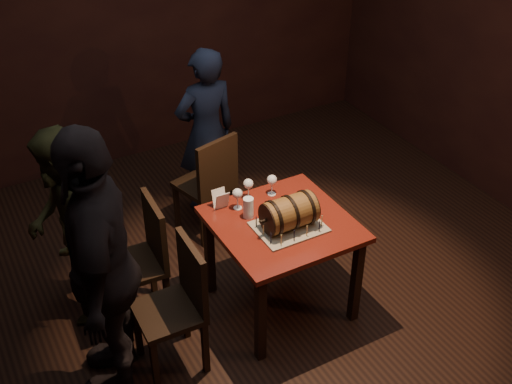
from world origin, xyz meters
TOP-DOWN VIEW (x-y plane):
  - room_shell at (0.00, 0.00)m, footprint 5.04×5.04m
  - pub_table at (0.07, -0.09)m, footprint 0.90×0.90m
  - cake_board at (0.07, -0.17)m, footprint 0.45×0.35m
  - barrel_cake at (0.07, -0.17)m, footprint 0.40×0.24m
  - birthday_candles at (0.07, -0.17)m, footprint 0.40×0.30m
  - wine_glass_left at (-0.12, 0.19)m, footprint 0.07×0.07m
  - wine_glass_mid at (0.00, 0.27)m, footprint 0.07×0.07m
  - wine_glass_right at (0.17, 0.23)m, footprint 0.07×0.07m
  - pint_of_ale at (-0.10, 0.07)m, footprint 0.07×0.07m
  - menu_card at (-0.22, 0.26)m, footprint 0.10×0.05m
  - chair_back at (0.01, 0.93)m, footprint 0.49×0.49m
  - chair_left_rear at (-0.80, 0.31)m, footprint 0.42×0.42m
  - chair_left_front at (-0.76, -0.22)m, footprint 0.41×0.41m
  - person_back at (0.16, 1.31)m, footprint 0.55×0.36m
  - person_left_rear at (-1.21, 0.57)m, footprint 0.71×0.82m
  - person_left_front at (-1.18, -0.15)m, footprint 0.81×1.16m

SIDE VIEW (x-z plane):
  - chair_back at x=0.01m, z-range 0.06..0.99m
  - chair_left_rear at x=-0.80m, z-range 0.06..0.99m
  - chair_left_front at x=-0.76m, z-range 0.06..0.99m
  - pub_table at x=0.07m, z-range 0.27..1.02m
  - person_left_rear at x=-1.21m, z-range 0.00..1.45m
  - person_back at x=0.16m, z-range 0.00..1.49m
  - cake_board at x=0.07m, z-range 0.75..0.76m
  - birthday_candles at x=0.07m, z-range 0.76..0.85m
  - menu_card at x=-0.22m, z-range 0.75..0.88m
  - pint_of_ale at x=-0.10m, z-range 0.75..0.90m
  - wine_glass_mid at x=0.00m, z-range 0.79..0.95m
  - wine_glass_left at x=-0.12m, z-range 0.79..0.95m
  - wine_glass_right at x=0.17m, z-range 0.79..0.95m
  - barrel_cake at x=0.07m, z-range 0.75..0.99m
  - person_left_front at x=-1.18m, z-range 0.00..1.84m
  - room_shell at x=0.00m, z-range 0.00..2.80m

